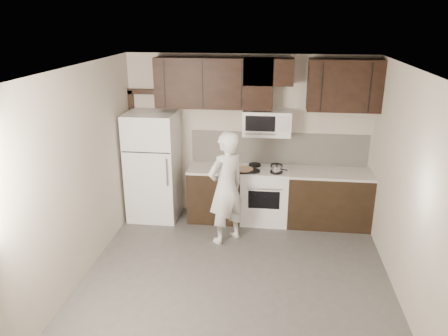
% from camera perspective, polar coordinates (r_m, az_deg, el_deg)
% --- Properties ---
extents(floor, '(4.50, 4.50, 0.00)m').
position_cam_1_polar(floor, '(5.78, 1.42, -15.10)').
color(floor, '#4F4C4A').
rests_on(floor, ground).
extents(back_wall, '(4.00, 0.00, 4.00)m').
position_cam_1_polar(back_wall, '(7.26, 3.23, 4.03)').
color(back_wall, '#B9AF9D').
rests_on(back_wall, ground).
extents(ceiling, '(4.50, 4.50, 0.00)m').
position_cam_1_polar(ceiling, '(4.80, 1.69, 12.55)').
color(ceiling, white).
rests_on(ceiling, back_wall).
extents(counter_run, '(2.95, 0.64, 0.91)m').
position_cam_1_polar(counter_run, '(7.25, 7.70, -3.63)').
color(counter_run, black).
rests_on(counter_run, floor).
extents(stove, '(0.76, 0.66, 0.94)m').
position_cam_1_polar(stove, '(7.25, 5.30, -3.51)').
color(stove, white).
rests_on(stove, floor).
extents(backsplash, '(2.90, 0.02, 0.54)m').
position_cam_1_polar(backsplash, '(7.29, 7.13, 2.56)').
color(backsplash, beige).
rests_on(backsplash, counter_run).
extents(upper_cabinets, '(3.48, 0.35, 0.78)m').
position_cam_1_polar(upper_cabinets, '(6.89, 5.03, 11.07)').
color(upper_cabinets, black).
rests_on(upper_cabinets, back_wall).
extents(microwave, '(0.76, 0.42, 0.40)m').
position_cam_1_polar(microwave, '(6.99, 5.63, 5.89)').
color(microwave, white).
rests_on(microwave, upper_cabinets).
extents(refrigerator, '(0.80, 0.76, 1.80)m').
position_cam_1_polar(refrigerator, '(7.32, -9.23, 0.23)').
color(refrigerator, white).
rests_on(refrigerator, floor).
extents(door_trim, '(0.50, 0.08, 2.12)m').
position_cam_1_polar(door_trim, '(7.61, -11.40, 3.59)').
color(door_trim, black).
rests_on(door_trim, floor).
extents(saucepan, '(0.25, 0.16, 0.15)m').
position_cam_1_polar(saucepan, '(6.92, 6.90, -0.17)').
color(saucepan, silver).
rests_on(saucepan, stove).
extents(baking_tray, '(0.47, 0.40, 0.02)m').
position_cam_1_polar(baking_tray, '(6.98, 2.71, -0.30)').
color(baking_tray, black).
rests_on(baking_tray, counter_run).
extents(pizza, '(0.34, 0.34, 0.02)m').
position_cam_1_polar(pizza, '(6.97, 2.71, -0.14)').
color(pizza, '#D3B48D').
rests_on(pizza, baking_tray).
extents(person, '(0.74, 0.74, 1.72)m').
position_cam_1_polar(person, '(6.43, 0.28, -2.62)').
color(person, white).
rests_on(person, floor).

